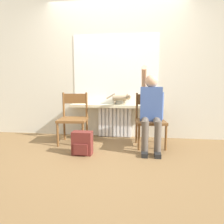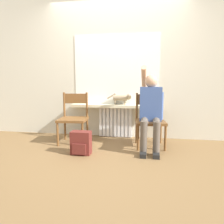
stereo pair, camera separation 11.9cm
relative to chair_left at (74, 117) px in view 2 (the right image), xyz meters
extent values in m
plane|color=brown|center=(0.65, -0.67, -0.44)|extent=(12.00, 12.00, 0.00)
cube|color=beige|center=(0.65, 0.56, 0.91)|extent=(7.00, 0.06, 2.70)
cube|color=white|center=(0.65, 0.50, -0.15)|extent=(0.63, 0.05, 0.57)
cube|color=white|center=(0.37, 0.45, -0.15)|extent=(0.05, 0.03, 0.55)
cube|color=white|center=(0.44, 0.45, -0.15)|extent=(0.05, 0.03, 0.55)
cube|color=white|center=(0.51, 0.45, -0.15)|extent=(0.05, 0.03, 0.55)
cube|color=white|center=(0.58, 0.45, -0.15)|extent=(0.05, 0.03, 0.55)
cube|color=white|center=(0.65, 0.45, -0.15)|extent=(0.05, 0.03, 0.55)
cube|color=white|center=(0.72, 0.45, -0.15)|extent=(0.05, 0.03, 0.55)
cube|color=white|center=(0.79, 0.45, -0.15)|extent=(0.05, 0.03, 0.55)
cube|color=white|center=(0.86, 0.45, -0.15)|extent=(0.05, 0.03, 0.55)
cube|color=white|center=(0.93, 0.45, -0.15)|extent=(0.05, 0.03, 0.55)
cube|color=beige|center=(0.65, 0.42, 0.16)|extent=(1.63, 0.23, 0.05)
cube|color=white|center=(0.65, 0.53, 0.82)|extent=(1.57, 0.01, 1.27)
cube|color=brown|center=(0.00, -0.04, -0.03)|extent=(0.50, 0.50, 0.04)
cylinder|color=brown|center=(-0.18, -0.27, -0.24)|extent=(0.04, 0.04, 0.38)
cylinder|color=brown|center=(0.23, -0.23, -0.24)|extent=(0.04, 0.04, 0.38)
cylinder|color=brown|center=(-0.22, 0.14, -0.24)|extent=(0.04, 0.04, 0.38)
cylinder|color=brown|center=(0.19, 0.18, -0.24)|extent=(0.04, 0.04, 0.38)
cylinder|color=brown|center=(-0.22, 0.14, 0.20)|extent=(0.04, 0.04, 0.43)
cylinder|color=brown|center=(0.19, 0.18, 0.20)|extent=(0.04, 0.04, 0.43)
cube|color=brown|center=(-0.02, 0.16, 0.31)|extent=(0.41, 0.06, 0.17)
cube|color=brown|center=(1.30, -0.04, -0.03)|extent=(0.51, 0.51, 0.04)
cylinder|color=brown|center=(1.12, -0.27, -0.24)|extent=(0.04, 0.04, 0.38)
cylinder|color=brown|center=(1.53, -0.22, -0.24)|extent=(0.04, 0.04, 0.38)
cylinder|color=brown|center=(1.07, 0.13, -0.24)|extent=(0.04, 0.04, 0.38)
cylinder|color=brown|center=(1.47, 0.19, -0.24)|extent=(0.04, 0.04, 0.38)
cylinder|color=brown|center=(1.07, 0.13, 0.20)|extent=(0.04, 0.04, 0.43)
cylinder|color=brown|center=(1.47, 0.19, 0.20)|extent=(0.04, 0.04, 0.43)
cube|color=brown|center=(1.27, 0.16, 0.31)|extent=(0.41, 0.08, 0.17)
cylinder|color=brown|center=(1.21, -0.25, 0.00)|extent=(0.11, 0.45, 0.11)
cylinder|color=brown|center=(1.39, -0.25, 0.00)|extent=(0.11, 0.45, 0.11)
cylinder|color=brown|center=(1.21, -0.47, -0.19)|extent=(0.10, 0.10, 0.49)
cylinder|color=brown|center=(1.39, -0.47, -0.19)|extent=(0.10, 0.10, 0.49)
cube|color=black|center=(1.21, -0.53, -0.41)|extent=(0.09, 0.20, 0.06)
cube|color=black|center=(1.39, -0.53, -0.41)|extent=(0.09, 0.20, 0.06)
cube|color=#3D5693|center=(1.30, -0.02, 0.26)|extent=(0.34, 0.20, 0.54)
sphere|color=tan|center=(1.30, -0.02, 0.61)|extent=(0.20, 0.20, 0.20)
cylinder|color=tan|center=(1.18, 0.12, 0.66)|extent=(0.08, 0.50, 0.38)
cylinder|color=#3D5693|center=(1.45, -0.06, 0.23)|extent=(0.08, 0.08, 0.43)
cylinder|color=#9E896B|center=(0.74, 0.45, 0.31)|extent=(0.25, 0.10, 0.10)
sphere|color=#9E896B|center=(0.90, 0.45, 0.33)|extent=(0.10, 0.10, 0.10)
cone|color=#9E896B|center=(0.90, 0.43, 0.37)|extent=(0.04, 0.04, 0.04)
cone|color=#9E896B|center=(0.90, 0.48, 0.37)|extent=(0.04, 0.04, 0.04)
cylinder|color=#9E896B|center=(0.83, 0.43, 0.22)|extent=(0.03, 0.03, 0.07)
cylinder|color=#9E896B|center=(0.83, 0.48, 0.22)|extent=(0.03, 0.03, 0.07)
cylinder|color=#9E896B|center=(0.65, 0.43, 0.22)|extent=(0.03, 0.03, 0.07)
cylinder|color=#9E896B|center=(0.65, 0.48, 0.22)|extent=(0.03, 0.03, 0.07)
cylinder|color=#9E896B|center=(0.58, 0.45, 0.34)|extent=(0.16, 0.03, 0.11)
cube|color=maroon|center=(0.32, -0.58, -0.27)|extent=(0.28, 0.16, 0.34)
cube|color=maroon|center=(0.32, -0.68, -0.33)|extent=(0.20, 0.03, 0.15)
camera|label=1|loc=(1.17, -3.53, 0.62)|focal=35.00mm
camera|label=2|loc=(1.29, -3.51, 0.62)|focal=35.00mm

